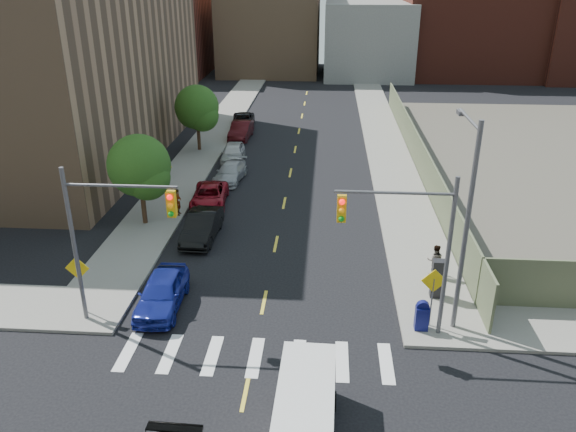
# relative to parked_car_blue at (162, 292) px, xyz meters

# --- Properties ---
(sidewalk_nw) EXTENTS (3.50, 73.00, 0.15)m
(sidewalk_nw) POSITION_rel_parked_car_blue_xyz_m (-3.26, 34.21, -0.69)
(sidewalk_nw) COLOR gray
(sidewalk_nw) RESTS_ON ground
(sidewalk_ne) EXTENTS (3.50, 73.00, 0.15)m
(sidewalk_ne) POSITION_rel_parked_car_blue_xyz_m (12.24, 34.21, -0.69)
(sidewalk_ne) COLOR gray
(sidewalk_ne) RESTS_ON ground
(fence_north) EXTENTS (0.12, 44.00, 2.50)m
(fence_north) POSITION_rel_parked_car_blue_xyz_m (14.09, 20.71, 0.48)
(fence_north) COLOR #5B5F42
(fence_north) RESTS_ON ground
(building_nw) EXTENTS (22.00, 30.00, 16.00)m
(building_nw) POSITION_rel_parked_car_blue_xyz_m (-17.51, 22.71, 7.23)
(building_nw) COLOR #8C6B4C
(building_nw) RESTS_ON ground
(bg_bldg_west) EXTENTS (14.00, 18.00, 12.00)m
(bg_bldg_west) POSITION_rel_parked_car_blue_xyz_m (-17.51, 62.71, 5.23)
(bg_bldg_west) COLOR #592319
(bg_bldg_west) RESTS_ON ground
(bg_bldg_midwest) EXTENTS (14.00, 16.00, 15.00)m
(bg_bldg_midwest) POSITION_rel_parked_car_blue_xyz_m (-1.51, 64.71, 6.73)
(bg_bldg_midwest) COLOR #8C6B4C
(bg_bldg_midwest) RESTS_ON ground
(bg_bldg_center) EXTENTS (12.00, 16.00, 10.00)m
(bg_bldg_center) POSITION_rel_parked_car_blue_xyz_m (12.49, 62.71, 4.23)
(bg_bldg_center) COLOR gray
(bg_bldg_center) RESTS_ON ground
(bg_bldg_east) EXTENTS (18.00, 18.00, 16.00)m
(bg_bldg_east) POSITION_rel_parked_car_blue_xyz_m (26.49, 64.71, 7.23)
(bg_bldg_east) COLOR #592319
(bg_bldg_east) RESTS_ON ground
(signal_nw) EXTENTS (4.59, 0.30, 7.00)m
(signal_nw) POSITION_rel_parked_car_blue_xyz_m (-1.50, -1.29, 3.76)
(signal_nw) COLOR #59595E
(signal_nw) RESTS_ON ground
(signal_ne) EXTENTS (4.59, 0.30, 7.00)m
(signal_ne) POSITION_rel_parked_car_blue_xyz_m (10.47, -1.29, 3.76)
(signal_ne) COLOR #59595E
(signal_ne) RESTS_ON ground
(streetlight_ne) EXTENTS (0.25, 3.70, 9.00)m
(streetlight_ne) POSITION_rel_parked_car_blue_xyz_m (12.69, -0.39, 4.45)
(streetlight_ne) COLOR #59595E
(streetlight_ne) RESTS_ON ground
(warn_sign_nw) EXTENTS (1.06, 0.06, 2.83)m
(warn_sign_nw) POSITION_rel_parked_car_blue_xyz_m (-3.31, -0.79, 1.23)
(warn_sign_nw) COLOR #59595E
(warn_sign_nw) RESTS_ON ground
(warn_sign_ne) EXTENTS (1.06, 0.06, 2.83)m
(warn_sign_ne) POSITION_rel_parked_car_blue_xyz_m (11.69, -0.79, 1.23)
(warn_sign_ne) COLOR #59595E
(warn_sign_ne) RESTS_ON ground
(warn_sign_midwest) EXTENTS (1.06, 0.06, 2.83)m
(warn_sign_midwest) POSITION_rel_parked_car_blue_xyz_m (-3.31, 12.71, 1.23)
(warn_sign_midwest) COLOR #59595E
(warn_sign_midwest) RESTS_ON ground
(tree_west_near) EXTENTS (3.66, 3.64, 5.52)m
(tree_west_near) POSITION_rel_parked_car_blue_xyz_m (-3.52, 8.75, 2.71)
(tree_west_near) COLOR #332114
(tree_west_near) RESTS_ON ground
(tree_west_far) EXTENTS (3.66, 3.64, 5.52)m
(tree_west_far) POSITION_rel_parked_car_blue_xyz_m (-3.52, 23.75, 2.71)
(tree_west_far) COLOR #332114
(tree_west_far) RESTS_ON ground
(parked_car_blue) EXTENTS (1.90, 4.53, 1.53)m
(parked_car_blue) POSITION_rel_parked_car_blue_xyz_m (0.00, 0.00, 0.00)
(parked_car_blue) COLOR navy
(parked_car_blue) RESTS_ON ground
(parked_car_black) EXTENTS (1.72, 4.62, 1.51)m
(parked_car_black) POSITION_rel_parked_car_blue_xyz_m (0.29, 7.13, -0.01)
(parked_car_black) COLOR black
(parked_car_black) RESTS_ON ground
(parked_car_red) EXTENTS (2.49, 4.78, 1.29)m
(parked_car_red) POSITION_rel_parked_car_blue_xyz_m (-0.29, 12.01, -0.12)
(parked_car_red) COLOR maroon
(parked_car_red) RESTS_ON ground
(parked_car_silver) EXTENTS (2.20, 4.51, 1.26)m
(parked_car_silver) POSITION_rel_parked_car_blue_xyz_m (0.29, 16.72, -0.13)
(parked_car_silver) COLOR #9C9FA3
(parked_car_silver) RESTS_ON ground
(parked_car_white) EXTENTS (1.96, 4.37, 1.46)m
(parked_car_white) POSITION_rel_parked_car_blue_xyz_m (-0.23, 21.06, -0.04)
(parked_car_white) COLOR #BBBBBB
(parked_car_white) RESTS_ON ground
(parked_car_maroon) EXTENTS (1.81, 4.73, 1.54)m
(parked_car_maroon) POSITION_rel_parked_car_blue_xyz_m (-0.57, 27.71, 0.00)
(parked_car_maroon) COLOR #380B0E
(parked_car_maroon) RESTS_ON ground
(parked_car_grey) EXTENTS (2.53, 4.74, 1.27)m
(parked_car_grey) POSITION_rel_parked_car_blue_xyz_m (-1.01, 31.99, -0.13)
(parked_car_grey) COLOR black
(parked_car_grey) RESTS_ON ground
(cargo_van) EXTENTS (2.03, 4.69, 2.13)m
(cargo_van) POSITION_rel_parked_car_blue_xyz_m (6.72, -7.23, 0.35)
(cargo_van) COLOR silver
(cargo_van) RESTS_ON ground
(mailbox) EXTENTS (0.55, 0.42, 1.34)m
(mailbox) POSITION_rel_parked_car_blue_xyz_m (11.30, -1.09, 0.04)
(mailbox) COLOR #0E1151
(mailbox) RESTS_ON sidewalk_ne
(payphone) EXTENTS (0.56, 0.47, 1.85)m
(payphone) POSITION_rel_parked_car_blue_xyz_m (12.35, 1.57, 0.31)
(payphone) COLOR black
(payphone) RESTS_ON sidewalk_ne
(pedestrian_west) EXTENTS (0.43, 0.62, 1.66)m
(pedestrian_west) POSITION_rel_parked_car_blue_xyz_m (-1.81, 10.06, 0.21)
(pedestrian_west) COLOR gray
(pedestrian_west) RESTS_ON sidewalk_nw
(pedestrian_east) EXTENTS (0.87, 0.71, 1.64)m
(pedestrian_east) POSITION_rel_parked_car_blue_xyz_m (12.58, 3.53, 0.20)
(pedestrian_east) COLOR gray
(pedestrian_east) RESTS_ON sidewalk_ne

